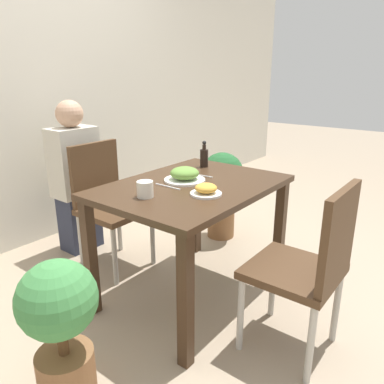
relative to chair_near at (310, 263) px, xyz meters
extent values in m
plane|color=tan|center=(0.06, 0.76, -0.50)|extent=(16.00, 16.00, 0.00)
cube|color=beige|center=(0.06, 2.30, 0.80)|extent=(8.00, 0.05, 2.60)
cube|color=#3D2819|center=(0.06, 0.76, 0.22)|extent=(1.10, 0.80, 0.04)
cube|color=#3D2819|center=(-0.43, 0.41, -0.15)|extent=(0.06, 0.06, 0.70)
cube|color=#3D2819|center=(0.56, 0.41, -0.15)|extent=(0.06, 0.06, 0.70)
cube|color=#3D2819|center=(-0.43, 1.11, -0.15)|extent=(0.06, 0.06, 0.70)
cube|color=#3D2819|center=(0.56, 1.11, -0.15)|extent=(0.06, 0.06, 0.70)
cube|color=#4C331E|center=(0.00, 0.08, -0.07)|extent=(0.42, 0.42, 0.04)
cube|color=#4C331E|center=(0.00, -0.11, 0.17)|extent=(0.40, 0.04, 0.44)
cylinder|color=#B7B2A8|center=(0.18, 0.26, -0.30)|extent=(0.03, 0.03, 0.41)
cylinder|color=#B7B2A8|center=(-0.18, 0.26, -0.30)|extent=(0.03, 0.03, 0.41)
cylinder|color=#B7B2A8|center=(0.18, -0.10, -0.30)|extent=(0.03, 0.03, 0.41)
cylinder|color=#B7B2A8|center=(-0.18, -0.10, -0.30)|extent=(0.03, 0.03, 0.41)
cube|color=#4C331E|center=(0.02, 1.41, -0.07)|extent=(0.42, 0.42, 0.04)
cube|color=#4C331E|center=(0.02, 1.60, 0.17)|extent=(0.40, 0.04, 0.44)
cylinder|color=#B7B2A8|center=(-0.16, 1.23, -0.30)|extent=(0.03, 0.03, 0.41)
cylinder|color=#B7B2A8|center=(0.20, 1.23, -0.30)|extent=(0.03, 0.03, 0.41)
cylinder|color=#B7B2A8|center=(-0.16, 1.59, -0.30)|extent=(0.03, 0.03, 0.41)
cylinder|color=#B7B2A8|center=(0.20, 1.59, -0.30)|extent=(0.03, 0.03, 0.41)
cylinder|color=white|center=(0.09, 0.83, 0.24)|extent=(0.25, 0.25, 0.01)
ellipsoid|color=olive|center=(0.09, 0.83, 0.28)|extent=(0.17, 0.17, 0.07)
cylinder|color=white|center=(-0.05, 0.58, 0.24)|extent=(0.17, 0.17, 0.01)
ellipsoid|color=gold|center=(-0.05, 0.58, 0.27)|extent=(0.12, 0.12, 0.05)
cylinder|color=silver|center=(-0.27, 0.81, 0.28)|extent=(0.09, 0.09, 0.09)
cylinder|color=black|center=(0.44, 0.94, 0.30)|extent=(0.06, 0.06, 0.12)
cylinder|color=black|center=(0.44, 0.94, 0.37)|extent=(0.02, 0.02, 0.03)
sphere|color=black|center=(0.44, 0.94, 0.40)|extent=(0.03, 0.03, 0.03)
cube|color=silver|center=(-0.07, 0.83, 0.24)|extent=(0.01, 0.18, 0.00)
cube|color=silver|center=(0.24, 0.83, 0.24)|extent=(0.03, 0.18, 0.00)
cylinder|color=brown|center=(-0.90, 0.69, -0.39)|extent=(0.24, 0.24, 0.24)
cylinder|color=brown|center=(-0.90, 0.69, -0.22)|extent=(0.04, 0.04, 0.10)
sphere|color=#428947|center=(-0.90, 0.69, -0.01)|extent=(0.33, 0.33, 0.33)
cylinder|color=brown|center=(0.92, 1.11, -0.37)|extent=(0.23, 0.23, 0.27)
cylinder|color=brown|center=(0.92, 1.11, -0.18)|extent=(0.04, 0.04, 0.11)
sphere|color=#235B2D|center=(0.92, 1.11, 0.05)|extent=(0.36, 0.36, 0.36)
cube|color=#2D3347|center=(0.05, 1.88, -0.28)|extent=(0.28, 0.20, 0.45)
cube|color=beige|center=(0.05, 1.88, 0.21)|extent=(0.34, 0.22, 0.52)
sphere|color=tan|center=(0.05, 1.88, 0.57)|extent=(0.20, 0.20, 0.20)
camera|label=1|loc=(-1.59, -0.52, 0.87)|focal=35.00mm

